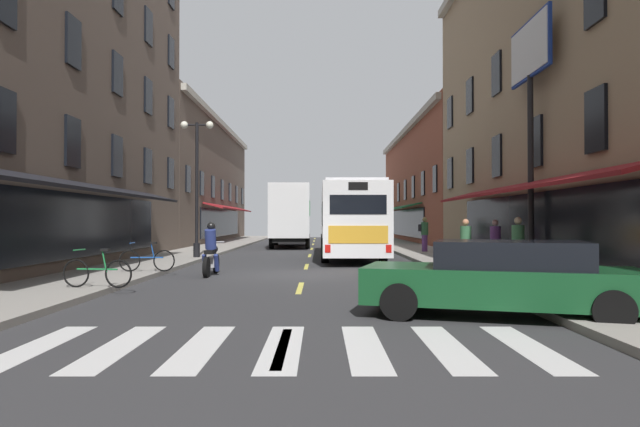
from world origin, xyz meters
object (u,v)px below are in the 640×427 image
(motorcycle_rider, at_px, (211,253))
(bicycle_mid, at_px, (147,260))
(street_lamp_twin, at_px, (197,182))
(billboard_sign, at_px, (530,77))
(pedestrian_rear, at_px, (466,243))
(transit_bus, at_px, (349,220))
(sedan_near, at_px, (295,232))
(pedestrian_near, at_px, (424,233))
(pedestrian_far, at_px, (518,245))
(box_truck, at_px, (291,216))
(pedestrian_mid, at_px, (496,242))
(bicycle_near, at_px, (97,272))
(sedan_mid, at_px, (502,278))

(motorcycle_rider, relative_size, bicycle_mid, 1.21)
(street_lamp_twin, bearing_deg, billboard_sign, -29.13)
(bicycle_mid, distance_m, pedestrian_rear, 10.23)
(transit_bus, height_order, street_lamp_twin, street_lamp_twin)
(sedan_near, relative_size, street_lamp_twin, 0.81)
(pedestrian_near, height_order, pedestrian_far, pedestrian_near)
(billboard_sign, bearing_deg, sedan_near, 106.29)
(box_truck, distance_m, pedestrian_mid, 18.25)
(pedestrian_near, height_order, street_lamp_twin, street_lamp_twin)
(billboard_sign, distance_m, bicycle_near, 13.70)
(sedan_mid, bearing_deg, street_lamp_twin, 121.45)
(transit_bus, bearing_deg, pedestrian_mid, -54.24)
(transit_bus, distance_m, sedan_near, 21.28)
(billboard_sign, height_order, bicycle_near, billboard_sign)
(bicycle_mid, bearing_deg, sedan_mid, -40.17)
(bicycle_near, height_order, pedestrian_mid, pedestrian_mid)
(pedestrian_far, bearing_deg, bicycle_near, 55.97)
(transit_bus, xyz_separation_m, pedestrian_far, (4.42, -9.63, -0.74))
(bicycle_mid, bearing_deg, sedan_near, 83.84)
(bicycle_near, xyz_separation_m, pedestrian_rear, (10.00, 5.33, 0.47))
(bicycle_mid, distance_m, pedestrian_far, 11.16)
(pedestrian_mid, xyz_separation_m, pedestrian_rear, (-1.30, -0.98, 0.01))
(pedestrian_mid, xyz_separation_m, pedestrian_far, (-0.31, -3.06, 0.04))
(pedestrian_far, bearing_deg, bicycle_mid, 35.14)
(transit_bus, height_order, bicycle_mid, transit_bus)
(transit_bus, xyz_separation_m, street_lamp_twin, (-6.69, -2.06, 1.63))
(box_truck, relative_size, sedan_near, 1.77)
(pedestrian_near, bearing_deg, sedan_mid, 6.13)
(box_truck, distance_m, motorcycle_rider, 18.47)
(bicycle_mid, bearing_deg, billboard_sign, 0.57)
(transit_bus, distance_m, pedestrian_mid, 8.14)
(pedestrian_near, bearing_deg, sedan_near, -145.45)
(billboard_sign, distance_m, transit_bus, 11.02)
(sedan_mid, distance_m, motorcycle_rider, 9.92)
(sedan_near, height_order, street_lamp_twin, street_lamp_twin)
(bicycle_mid, xyz_separation_m, pedestrian_far, (11.12, -0.84, 0.50))
(bicycle_mid, relative_size, pedestrian_near, 0.98)
(transit_bus, distance_m, box_truck, 10.33)
(bicycle_near, distance_m, bicycle_mid, 4.10)
(motorcycle_rider, distance_m, bicycle_near, 4.67)
(motorcycle_rider, height_order, bicycle_near, motorcycle_rider)
(bicycle_mid, relative_size, pedestrian_mid, 1.07)
(bicycle_mid, bearing_deg, pedestrian_mid, 10.95)
(transit_bus, bearing_deg, pedestrian_rear, -65.52)
(bicycle_near, bearing_deg, motorcycle_rider, 67.31)
(box_truck, bearing_deg, transit_bus, -71.46)
(sedan_mid, height_order, pedestrian_rear, pedestrian_rear)
(bicycle_mid, relative_size, street_lamp_twin, 0.29)
(sedan_near, relative_size, pedestrian_far, 2.83)
(box_truck, xyz_separation_m, sedan_near, (-0.21, 11.18, -1.30))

